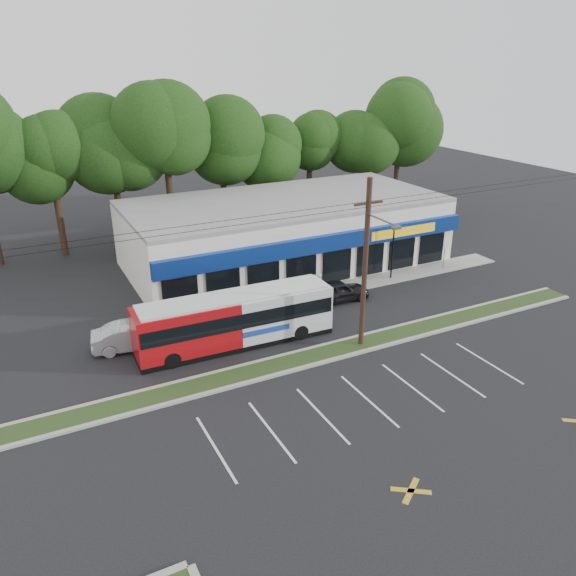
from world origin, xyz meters
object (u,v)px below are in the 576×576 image
(utility_pole, at_px, (364,260))
(pedestrian_a, at_px, (318,285))
(lamp_post, at_px, (393,246))
(car_silver, at_px, (134,336))
(metrobus, at_px, (235,318))
(car_dark, at_px, (338,291))
(sign_post, at_px, (445,251))
(pedestrian_b, at_px, (319,295))

(utility_pole, xyz_separation_m, pedestrian_a, (1.53, 7.51, -4.55))
(lamp_post, xyz_separation_m, car_silver, (-20.00, -2.08, -1.87))
(metrobus, height_order, car_dark, metrobus)
(car_silver, bearing_deg, sign_post, -76.47)
(sign_post, height_order, pedestrian_b, sign_post)
(car_dark, xyz_separation_m, pedestrian_a, (-0.84, 1.32, 0.11))
(metrobus, xyz_separation_m, car_dark, (8.74, 2.62, -0.92))
(car_silver, bearing_deg, pedestrian_a, -73.37)
(car_dark, bearing_deg, lamp_post, -70.72)
(utility_pole, relative_size, car_dark, 11.30)
(lamp_post, xyz_separation_m, metrobus, (-14.54, -4.30, -0.99))
(pedestrian_a, height_order, pedestrian_b, pedestrian_a)
(sign_post, distance_m, pedestrian_a, 11.66)
(car_silver, distance_m, pedestrian_a, 13.48)
(car_dark, relative_size, pedestrian_b, 2.60)
(metrobus, height_order, car_silver, metrobus)
(utility_pole, relative_size, pedestrian_b, 29.41)
(lamp_post, xyz_separation_m, pedestrian_a, (-6.63, -0.36, -1.81))
(sign_post, height_order, car_silver, sign_post)
(utility_pole, xyz_separation_m, metrobus, (-6.37, 3.57, -3.74))
(car_dark, height_order, car_silver, car_silver)
(sign_post, bearing_deg, utility_pole, -149.85)
(car_silver, bearing_deg, utility_pole, -106.80)
(car_dark, bearing_deg, utility_pole, 162.19)
(lamp_post, height_order, car_silver, lamp_post)
(sign_post, xyz_separation_m, car_dark, (-10.80, -1.46, -0.80))
(utility_pole, bearing_deg, car_silver, 153.92)
(car_silver, relative_size, pedestrian_b, 2.85)
(lamp_post, xyz_separation_m, sign_post, (5.00, -0.23, -1.12))
(sign_post, bearing_deg, car_dark, -172.33)
(utility_pole, bearing_deg, metrobus, 150.70)
(utility_pole, distance_m, metrobus, 8.20)
(pedestrian_a, bearing_deg, sign_post, 155.24)
(metrobus, bearing_deg, sign_post, 13.66)
(metrobus, bearing_deg, car_dark, 18.57)
(lamp_post, xyz_separation_m, pedestrian_b, (-7.46, -1.93, -1.82))
(utility_pole, xyz_separation_m, car_silver, (-11.83, 5.79, -4.62))
(car_dark, bearing_deg, pedestrian_b, 101.70)
(lamp_post, relative_size, car_silver, 0.88)
(sign_post, relative_size, pedestrian_b, 1.31)
(pedestrian_a, bearing_deg, car_silver, -18.09)
(pedestrian_a, bearing_deg, car_dark, 96.90)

